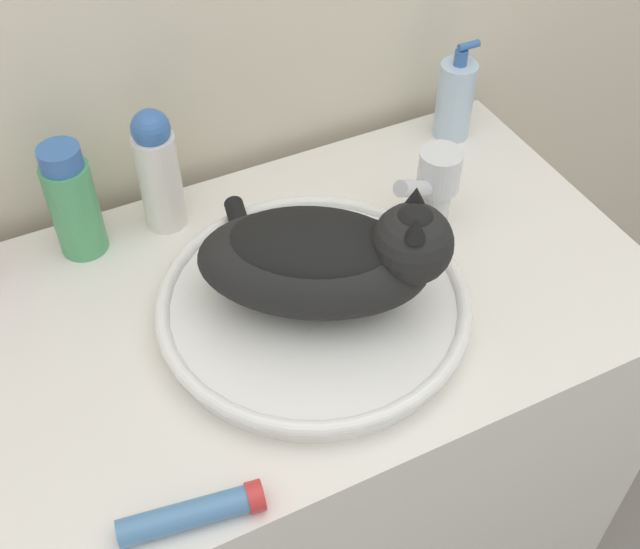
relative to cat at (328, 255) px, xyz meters
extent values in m
cube|color=white|center=(-0.02, 0.05, -0.52)|extent=(0.99, 0.59, 0.82)
cylinder|color=white|center=(-0.01, 0.01, -0.10)|extent=(0.40, 0.40, 0.03)
torus|color=white|center=(-0.01, 0.01, -0.08)|extent=(0.42, 0.42, 0.02)
ellipsoid|color=black|center=(-0.01, 0.01, -0.01)|extent=(0.34, 0.29, 0.12)
ellipsoid|color=black|center=(-0.01, 0.01, 0.02)|extent=(0.26, 0.23, 0.05)
sphere|color=black|center=(0.09, -0.05, 0.03)|extent=(0.10, 0.10, 0.10)
sphere|color=black|center=(0.09, -0.05, 0.06)|extent=(0.06, 0.06, 0.06)
cone|color=black|center=(0.07, -0.08, 0.08)|extent=(0.03, 0.03, 0.03)
cone|color=black|center=(0.10, -0.03, 0.08)|extent=(0.03, 0.03, 0.03)
cylinder|color=black|center=(-0.07, 0.12, -0.06)|extent=(0.06, 0.18, 0.03)
cylinder|color=silver|center=(0.23, 0.10, -0.08)|extent=(0.04, 0.04, 0.07)
cylinder|color=silver|center=(0.18, 0.08, -0.02)|extent=(0.10, 0.06, 0.07)
cylinder|color=silver|center=(0.23, 0.10, -0.01)|extent=(0.06, 0.06, 0.06)
cylinder|color=white|center=(-0.13, 0.28, -0.04)|extent=(0.06, 0.06, 0.16)
sphere|color=#3866AD|center=(-0.13, 0.28, 0.06)|extent=(0.06, 0.06, 0.06)
cylinder|color=#4CA366|center=(-0.26, 0.28, -0.04)|extent=(0.07, 0.07, 0.15)
cylinder|color=#3866AD|center=(-0.26, 0.28, 0.05)|extent=(0.06, 0.06, 0.03)
cylinder|color=silver|center=(0.38, 0.28, -0.05)|extent=(0.06, 0.06, 0.13)
cylinder|color=#3866AD|center=(0.38, 0.28, 0.03)|extent=(0.02, 0.02, 0.02)
cylinder|color=#3866AD|center=(0.39, 0.28, 0.05)|extent=(0.04, 0.01, 0.01)
cylinder|color=#4C7FB2|center=(-0.28, -0.20, -0.10)|extent=(0.15, 0.05, 0.03)
cylinder|color=red|center=(-0.20, -0.21, -0.10)|extent=(0.02, 0.04, 0.04)
camera|label=1|loc=(-0.33, -0.64, 0.71)|focal=45.00mm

